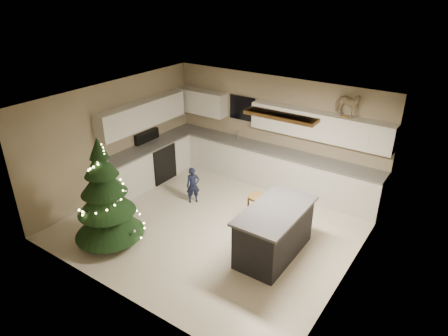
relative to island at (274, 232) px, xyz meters
The scene contains 8 objects.
ground_plane 1.54m from the island, behind, with size 5.50×5.50×0.00m, color beige.
room_shell 1.92m from the island, behind, with size 5.52×5.02×2.61m.
cabinetry 2.99m from the island, 142.39° to the left, with size 5.50×3.20×2.00m.
island is the anchor object (origin of this frame).
bar_stool 0.95m from the island, 139.13° to the left, with size 0.36×0.36×0.69m.
christmas_tree 3.13m from the island, 152.61° to the right, with size 1.34×1.30×2.14m.
toddler 2.46m from the island, 164.73° to the left, with size 0.30×0.20×0.83m, color black.
rocking_horse 3.08m from the island, 84.36° to the left, with size 0.64×0.38×0.52m.
Camera 1 is at (4.07, -5.61, 4.62)m, focal length 32.00 mm.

